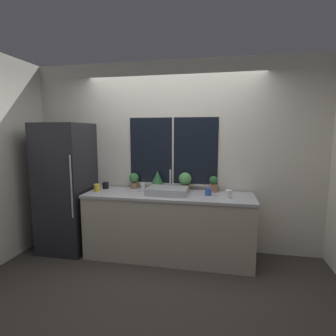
{
  "coord_description": "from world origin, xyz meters",
  "views": [
    {
      "loc": [
        0.65,
        -3.05,
        1.7
      ],
      "look_at": [
        -0.0,
        0.31,
        1.24
      ],
      "focal_mm": 28.0,
      "sensor_mm": 36.0,
      "label": 1
    }
  ],
  "objects_px": {
    "refrigerator": "(67,187)",
    "soap_bottle": "(143,187)",
    "mug_yellow": "(97,188)",
    "potted_plant_center_left": "(157,179)",
    "potted_plant_far_right": "(213,184)",
    "sink": "(167,191)",
    "mug_white": "(229,194)",
    "mug_black": "(106,185)",
    "potted_plant_far_left": "(134,179)",
    "mug_blue": "(208,192)",
    "potted_plant_center_right": "(185,180)"
  },
  "relations": [
    {
      "from": "sink",
      "to": "mug_blue",
      "type": "height_order",
      "value": "sink"
    },
    {
      "from": "sink",
      "to": "potted_plant_center_right",
      "type": "bearing_deg",
      "value": 52.03
    },
    {
      "from": "sink",
      "to": "soap_bottle",
      "type": "xyz_separation_m",
      "value": [
        -0.35,
        0.03,
        0.03
      ]
    },
    {
      "from": "potted_plant_center_right",
      "to": "mug_yellow",
      "type": "relative_size",
      "value": 2.48
    },
    {
      "from": "soap_bottle",
      "to": "refrigerator",
      "type": "bearing_deg",
      "value": -179.14
    },
    {
      "from": "potted_plant_far_right",
      "to": "sink",
      "type": "bearing_deg",
      "value": -156.54
    },
    {
      "from": "potted_plant_far_right",
      "to": "mug_yellow",
      "type": "xyz_separation_m",
      "value": [
        -1.59,
        -0.28,
        -0.06
      ]
    },
    {
      "from": "potted_plant_center_left",
      "to": "mug_black",
      "type": "height_order",
      "value": "potted_plant_center_left"
    },
    {
      "from": "mug_black",
      "to": "potted_plant_center_right",
      "type": "bearing_deg",
      "value": 4.52
    },
    {
      "from": "refrigerator",
      "to": "potted_plant_center_right",
      "type": "xyz_separation_m",
      "value": [
        1.69,
        0.24,
        0.12
      ]
    },
    {
      "from": "potted_plant_far_right",
      "to": "mug_white",
      "type": "height_order",
      "value": "potted_plant_far_right"
    },
    {
      "from": "refrigerator",
      "to": "soap_bottle",
      "type": "xyz_separation_m",
      "value": [
        1.14,
        0.02,
        0.05
      ]
    },
    {
      "from": "refrigerator",
      "to": "mug_black",
      "type": "relative_size",
      "value": 19.19
    },
    {
      "from": "potted_plant_far_left",
      "to": "potted_plant_center_right",
      "type": "bearing_deg",
      "value": -0.0
    },
    {
      "from": "sink",
      "to": "mug_black",
      "type": "xyz_separation_m",
      "value": [
        -0.96,
        0.17,
        0.0
      ]
    },
    {
      "from": "potted_plant_far_left",
      "to": "potted_plant_center_right",
      "type": "xyz_separation_m",
      "value": [
        0.75,
        -0.0,
        0.01
      ]
    },
    {
      "from": "sink",
      "to": "potted_plant_far_right",
      "type": "xyz_separation_m",
      "value": [
        0.6,
        0.26,
        0.07
      ]
    },
    {
      "from": "mug_black",
      "to": "mug_white",
      "type": "bearing_deg",
      "value": -7.62
    },
    {
      "from": "potted_plant_center_left",
      "to": "mug_white",
      "type": "bearing_deg",
      "value": -18.22
    },
    {
      "from": "potted_plant_far_left",
      "to": "refrigerator",
      "type": "bearing_deg",
      "value": -165.45
    },
    {
      "from": "potted_plant_center_left",
      "to": "mug_yellow",
      "type": "distance_m",
      "value": 0.85
    },
    {
      "from": "potted_plant_center_left",
      "to": "mug_black",
      "type": "distance_m",
      "value": 0.77
    },
    {
      "from": "potted_plant_center_left",
      "to": "mug_black",
      "type": "relative_size",
      "value": 2.82
    },
    {
      "from": "sink",
      "to": "refrigerator",
      "type": "bearing_deg",
      "value": 179.4
    },
    {
      "from": "mug_blue",
      "to": "soap_bottle",
      "type": "bearing_deg",
      "value": -179.25
    },
    {
      "from": "mug_yellow",
      "to": "potted_plant_center_left",
      "type": "bearing_deg",
      "value": 19.61
    },
    {
      "from": "sink",
      "to": "potted_plant_center_left",
      "type": "relative_size",
      "value": 1.98
    },
    {
      "from": "soap_bottle",
      "to": "mug_yellow",
      "type": "relative_size",
      "value": 1.76
    },
    {
      "from": "potted_plant_far_right",
      "to": "mug_black",
      "type": "bearing_deg",
      "value": -176.63
    },
    {
      "from": "potted_plant_center_left",
      "to": "potted_plant_center_right",
      "type": "relative_size",
      "value": 1.04
    },
    {
      "from": "mug_black",
      "to": "mug_yellow",
      "type": "height_order",
      "value": "mug_yellow"
    },
    {
      "from": "soap_bottle",
      "to": "mug_blue",
      "type": "height_order",
      "value": "soap_bottle"
    },
    {
      "from": "potted_plant_center_left",
      "to": "mug_yellow",
      "type": "relative_size",
      "value": 2.58
    },
    {
      "from": "potted_plant_center_left",
      "to": "soap_bottle",
      "type": "xyz_separation_m",
      "value": [
        -0.15,
        -0.23,
        -0.07
      ]
    },
    {
      "from": "potted_plant_far_right",
      "to": "soap_bottle",
      "type": "relative_size",
      "value": 1.21
    },
    {
      "from": "potted_plant_far_left",
      "to": "potted_plant_far_right",
      "type": "bearing_deg",
      "value": -0.0
    },
    {
      "from": "refrigerator",
      "to": "potted_plant_center_left",
      "type": "distance_m",
      "value": 1.32
    },
    {
      "from": "potted_plant_center_left",
      "to": "potted_plant_far_right",
      "type": "relative_size",
      "value": 1.21
    },
    {
      "from": "potted_plant_far_left",
      "to": "mug_black",
      "type": "relative_size",
      "value": 2.4
    },
    {
      "from": "potted_plant_far_left",
      "to": "potted_plant_center_right",
      "type": "distance_m",
      "value": 0.75
    },
    {
      "from": "refrigerator",
      "to": "potted_plant_far_left",
      "type": "height_order",
      "value": "refrigerator"
    },
    {
      "from": "mug_white",
      "to": "soap_bottle",
      "type": "bearing_deg",
      "value": 175.05
    },
    {
      "from": "potted_plant_center_left",
      "to": "refrigerator",
      "type": "bearing_deg",
      "value": -169.33
    },
    {
      "from": "potted_plant_center_left",
      "to": "mug_yellow",
      "type": "height_order",
      "value": "potted_plant_center_left"
    },
    {
      "from": "mug_white",
      "to": "refrigerator",
      "type": "bearing_deg",
      "value": 177.95
    },
    {
      "from": "potted_plant_far_right",
      "to": "soap_bottle",
      "type": "bearing_deg",
      "value": -166.55
    },
    {
      "from": "refrigerator",
      "to": "mug_white",
      "type": "bearing_deg",
      "value": -2.05
    },
    {
      "from": "soap_bottle",
      "to": "mug_white",
      "type": "distance_m",
      "value": 1.15
    },
    {
      "from": "refrigerator",
      "to": "soap_bottle",
      "type": "bearing_deg",
      "value": 0.86
    },
    {
      "from": "potted_plant_center_right",
      "to": "soap_bottle",
      "type": "bearing_deg",
      "value": -157.71
    }
  ]
}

